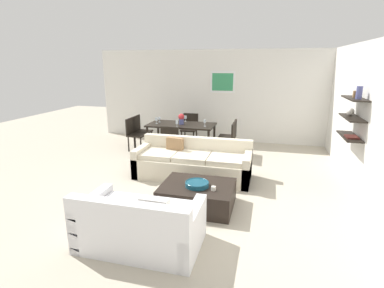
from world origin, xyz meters
name	(u,v)px	position (x,y,z in m)	size (l,w,h in m)	color
ground_plane	(192,183)	(0.00, 0.00, 0.00)	(18.00, 18.00, 0.00)	#BCB29E
back_wall_unit	(232,96)	(0.30, 3.53, 1.35)	(8.40, 0.09, 2.70)	silver
right_wall_shelf_unit	(362,118)	(3.03, 0.60, 1.35)	(0.34, 8.20, 2.70)	silver
sofa_beige	(193,163)	(-0.08, 0.34, 0.29)	(2.37, 0.90, 0.78)	beige
loveseat_white	(140,225)	(-0.13, -2.18, 0.29)	(1.55, 0.90, 0.78)	white
coffee_table	(197,195)	(0.33, -0.92, 0.19)	(1.18, 0.93, 0.38)	black
decorative_bowl	(197,184)	(0.33, -0.98, 0.42)	(0.39, 0.39, 0.08)	navy
candle_jar	(213,188)	(0.62, -1.07, 0.41)	(0.08, 0.08, 0.07)	silver
dining_table	(181,127)	(-0.83, 2.05, 0.68)	(1.75, 0.91, 0.75)	black
dining_chair_left_near	(134,132)	(-2.12, 1.85, 0.50)	(0.44, 0.44, 0.88)	black
dining_chair_head	(190,127)	(-0.83, 2.91, 0.50)	(0.44, 0.44, 0.88)	black
dining_chair_foot	(171,141)	(-0.83, 1.19, 0.50)	(0.44, 0.44, 0.88)	black
dining_chair_right_near	(228,138)	(0.45, 1.85, 0.50)	(0.44, 0.44, 0.88)	black
dining_chair_right_far	(230,134)	(0.45, 2.25, 0.50)	(0.44, 0.44, 0.88)	black
dining_chair_left_far	(140,129)	(-2.12, 2.25, 0.50)	(0.44, 0.44, 0.88)	black
wine_glass_right_near	(205,122)	(-0.18, 1.94, 0.87)	(0.06, 0.06, 0.17)	silver
wine_glass_head	(185,117)	(-0.83, 2.44, 0.86)	(0.07, 0.07, 0.16)	silver
wine_glass_left_far	(159,119)	(-1.49, 2.16, 0.85)	(0.07, 0.07, 0.14)	silver
wine_glass_foot	(177,122)	(-0.83, 1.66, 0.87)	(0.06, 0.06, 0.18)	silver
wine_glass_left_near	(156,119)	(-1.49, 1.94, 0.87)	(0.07, 0.07, 0.16)	silver
centerpiece_vase	(181,118)	(-0.83, 2.04, 0.90)	(0.16, 0.16, 0.28)	#4C518C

